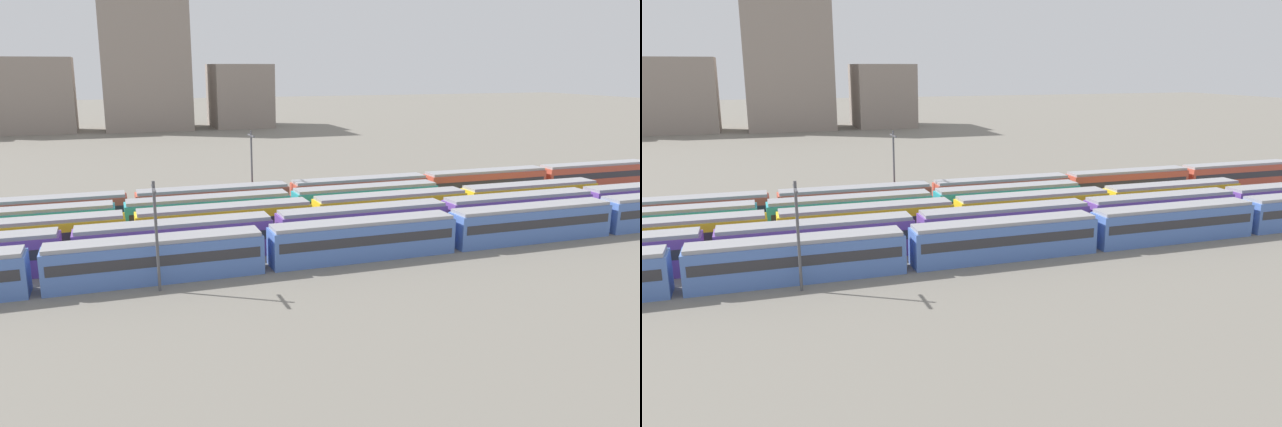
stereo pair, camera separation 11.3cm
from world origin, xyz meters
TOP-DOWN VIEW (x-y plane):
  - ground_plane at (0.00, 10.40)m, footprint 600.00×600.00m
  - train_track_0 at (39.49, 0.00)m, footprint 112.50×3.06m
  - train_track_1 at (32.21, 5.20)m, footprint 93.60×3.06m
  - train_track_2 at (28.37, 10.40)m, footprint 74.70×3.06m
  - train_track_3 at (18.08, 15.60)m, footprint 55.80×3.06m
  - train_track_4 at (38.37, 20.80)m, footprint 93.60×3.06m
  - catenary_pole_0 at (11.07, -2.75)m, footprint 0.24×3.20m
  - catenary_pole_1 at (24.91, 23.97)m, footprint 0.24×3.20m
  - distant_building_1 at (-13.87, 133.78)m, footprint 28.63×15.45m
  - distant_building_2 at (19.55, 133.78)m, footprint 23.65×20.06m
  - distant_building_3 at (46.40, 133.78)m, footprint 16.80×20.09m

SIDE VIEW (x-z plane):
  - ground_plane at x=0.00m, z-range 0.00..0.00m
  - train_track_3 at x=18.08m, z-range 0.03..3.78m
  - train_track_0 at x=39.49m, z-range 0.03..3.78m
  - train_track_1 at x=32.21m, z-range 0.03..3.78m
  - train_track_2 at x=28.37m, z-range 0.03..3.78m
  - train_track_4 at x=38.37m, z-range 0.03..3.78m
  - catenary_pole_0 at x=11.07m, z-range 0.53..9.57m
  - catenary_pole_1 at x=24.91m, z-range 0.55..10.45m
  - distant_building_3 at x=46.40m, z-range 0.00..18.32m
  - distant_building_1 at x=-13.87m, z-range 0.00..20.12m
  - distant_building_2 at x=19.55m, z-range 0.00..38.29m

